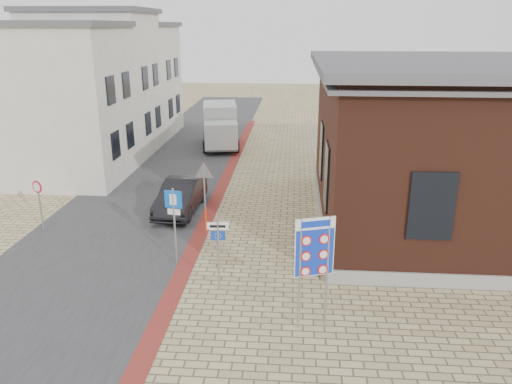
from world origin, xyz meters
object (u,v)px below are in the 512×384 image
(border_sign, at_px, (314,249))
(essen_sign, at_px, (218,243))
(bollard, at_px, (206,221))
(box_truck, at_px, (220,125))
(sedan, at_px, (181,196))
(parking_sign, at_px, (174,212))

(border_sign, height_order, essen_sign, border_sign)
(bollard, bearing_deg, box_truck, 95.94)
(sedan, relative_size, essen_sign, 1.75)
(border_sign, relative_size, bollard, 3.42)
(box_truck, height_order, bollard, box_truck)
(essen_sign, xyz_separation_m, parking_sign, (-1.78, 1.70, 0.32))
(box_truck, relative_size, border_sign, 1.77)
(box_truck, relative_size, essen_sign, 2.34)
(sedan, xyz_separation_m, essen_sign, (2.79, -6.98, 0.93))
(box_truck, distance_m, essen_sign, 19.99)
(box_truck, relative_size, bollard, 6.05)
(box_truck, bearing_deg, border_sign, -84.59)
(bollard, bearing_deg, border_sign, -57.53)
(box_truck, bearing_deg, bollard, -93.45)
(bollard, bearing_deg, sedan, 124.17)
(border_sign, relative_size, essen_sign, 1.32)
(box_truck, height_order, parking_sign, box_truck)
(box_truck, xyz_separation_m, bollard, (1.57, -15.10, -1.01))
(essen_sign, bearing_deg, sedan, 108.56)
(box_truck, xyz_separation_m, parking_sign, (1.02, -18.10, 0.47))
(essen_sign, relative_size, bollard, 2.58)
(border_sign, xyz_separation_m, parking_sign, (-4.68, 3.50, -0.42))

